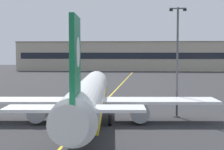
% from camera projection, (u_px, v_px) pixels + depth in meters
% --- Properties ---
extents(ground_plane, '(400.00, 400.00, 0.00)m').
position_uv_depth(ground_plane, '(78.00, 140.00, 35.71)').
color(ground_plane, '#2D2D30').
extents(taxiway_centreline, '(6.39, 179.91, 0.01)m').
position_uv_depth(taxiway_centreline, '(106.00, 100.00, 65.56)').
color(taxiway_centreline, yellow).
rests_on(taxiway_centreline, ground).
extents(airliner_foreground, '(32.26, 41.53, 11.65)m').
position_uv_depth(airliner_foreground, '(89.00, 96.00, 44.48)').
color(airliner_foreground, white).
rests_on(airliner_foreground, ground).
extents(apron_lamp_post, '(2.24, 0.90, 14.68)m').
position_uv_depth(apron_lamp_post, '(177.00, 60.00, 48.13)').
color(apron_lamp_post, '#515156').
rests_on(apron_lamp_post, ground).
extents(safety_cone_by_nose_gear, '(0.44, 0.44, 0.55)m').
position_uv_depth(safety_cone_by_nose_gear, '(107.00, 103.00, 59.67)').
color(safety_cone_by_nose_gear, orange).
rests_on(safety_cone_by_nose_gear, ground).
extents(terminal_building, '(115.48, 12.40, 13.49)m').
position_uv_depth(terminal_building, '(142.00, 56.00, 166.52)').
color(terminal_building, '#B2A893').
rests_on(terminal_building, ground).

